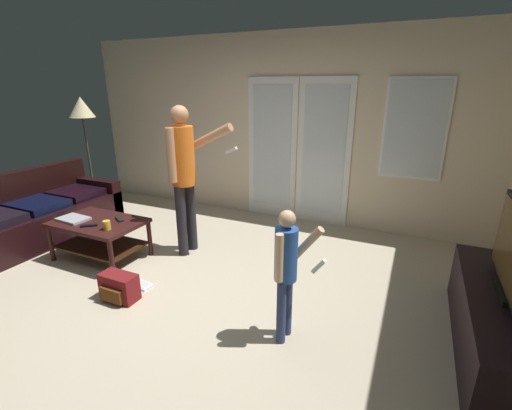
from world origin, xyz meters
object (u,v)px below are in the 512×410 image
at_px(loose_keyboard, 134,282).
at_px(backpack, 119,287).
at_px(tv_stand, 496,325).
at_px(coffee_table, 99,231).
at_px(tv_remote_black, 119,219).
at_px(leather_couch, 36,217).
at_px(dvd_remote_slim, 89,225).
at_px(floor_lamp, 82,112).
at_px(cup_near_edge, 107,225).
at_px(laptop_closed, 73,219).
at_px(person_child, 287,265).
at_px(person_adult, 184,168).

bearing_deg(loose_keyboard, backpack, -71.94).
bearing_deg(tv_stand, loose_keyboard, -173.80).
relative_size(coffee_table, tv_stand, 0.59).
bearing_deg(tv_remote_black, leather_couch, -146.95).
bearing_deg(tv_remote_black, dvd_remote_slim, -87.65).
relative_size(floor_lamp, cup_near_edge, 17.83).
xyz_separation_m(laptop_closed, dvd_remote_slim, (0.32, -0.06, -0.00)).
xyz_separation_m(leather_couch, dvd_remote_slim, (1.23, -0.23, 0.17)).
bearing_deg(leather_couch, person_child, -7.74).
height_order(leather_couch, backpack, leather_couch).
distance_m(person_adult, floor_lamp, 2.44).
bearing_deg(dvd_remote_slim, tv_remote_black, 23.58).
xyz_separation_m(loose_keyboard, cup_near_edge, (-0.43, 0.14, 0.49)).
relative_size(tv_stand, backpack, 4.77).
bearing_deg(backpack, floor_lamp, 141.79).
bearing_deg(coffee_table, tv_remote_black, 31.89).
bearing_deg(dvd_remote_slim, leather_couch, 131.73).
height_order(person_adult, loose_keyboard, person_adult).
distance_m(backpack, loose_keyboard, 0.31).
height_order(floor_lamp, laptop_closed, floor_lamp).
distance_m(coffee_table, person_child, 2.43).
bearing_deg(tv_stand, person_child, -161.93).
xyz_separation_m(person_adult, cup_near_edge, (-0.52, -0.69, -0.52)).
distance_m(backpack, dvd_remote_slim, 0.92).
distance_m(person_child, dvd_remote_slim, 2.35).
xyz_separation_m(backpack, dvd_remote_slim, (-0.76, 0.40, 0.34)).
relative_size(leather_couch, loose_keyboard, 4.44).
relative_size(leather_couch, tv_remote_black, 11.81).
relative_size(backpack, tv_remote_black, 2.03).
bearing_deg(coffee_table, floor_lamp, 139.95).
distance_m(tv_stand, person_child, 1.56).
bearing_deg(tv_stand, dvd_remote_slim, -176.77).
xyz_separation_m(cup_near_edge, dvd_remote_slim, (-0.24, -0.02, -0.04)).
distance_m(laptop_closed, cup_near_edge, 0.56).
xyz_separation_m(coffee_table, person_adult, (0.81, 0.55, 0.69)).
height_order(person_child, cup_near_edge, person_child).
bearing_deg(cup_near_edge, person_child, -7.51).
relative_size(floor_lamp, dvd_remote_slim, 10.15).
height_order(person_child, floor_lamp, floor_lamp).
xyz_separation_m(tv_remote_black, dvd_remote_slim, (-0.15, -0.28, 0.00)).
bearing_deg(tv_remote_black, backpack, -17.10).
relative_size(floor_lamp, laptop_closed, 5.17).
height_order(tv_stand, dvd_remote_slim, tv_stand).
xyz_separation_m(tv_stand, laptop_closed, (-4.08, -0.15, 0.22)).
xyz_separation_m(person_adult, person_child, (1.56, -0.96, -0.38)).
bearing_deg(tv_stand, coffee_table, -179.15).
bearing_deg(floor_lamp, cup_near_edge, -38.02).
xyz_separation_m(leather_couch, coffee_table, (1.19, -0.07, 0.04)).
height_order(loose_keyboard, cup_near_edge, cup_near_edge).
xyz_separation_m(tv_stand, loose_keyboard, (-3.10, -0.34, -0.24)).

